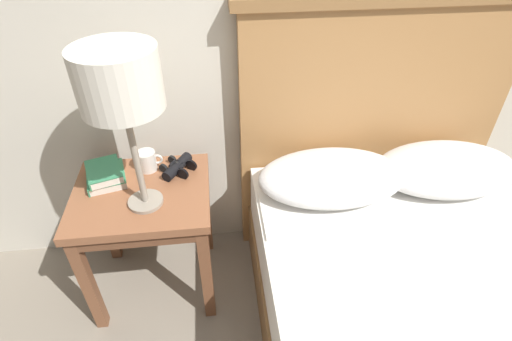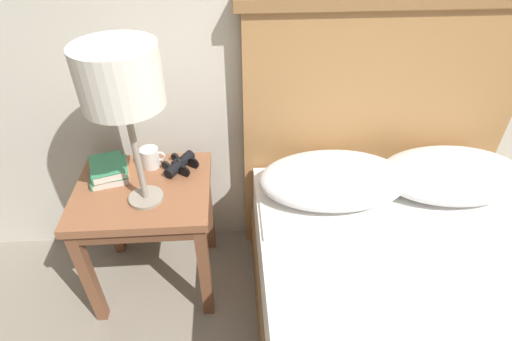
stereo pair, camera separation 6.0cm
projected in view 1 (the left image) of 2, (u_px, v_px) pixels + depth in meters
name	position (u px, v px, depth m)	size (l,w,h in m)	color
nightstand	(144.00, 208.00, 1.61)	(0.53, 0.45, 0.56)	brown
bed	(433.00, 337.00, 1.36)	(1.22, 1.86, 1.21)	brown
table_lamp	(119.00, 83.00, 1.20)	(0.26, 0.26, 0.60)	gray
book_on_nightstand	(106.00, 177.00, 1.60)	(0.18, 0.21, 0.03)	silver
book_stacked_on_top	(103.00, 172.00, 1.57)	(0.17, 0.20, 0.03)	silver
binoculars_pair	(178.00, 167.00, 1.64)	(0.16, 0.16, 0.05)	black
coffee_mug	(147.00, 161.00, 1.64)	(0.10, 0.08, 0.08)	silver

